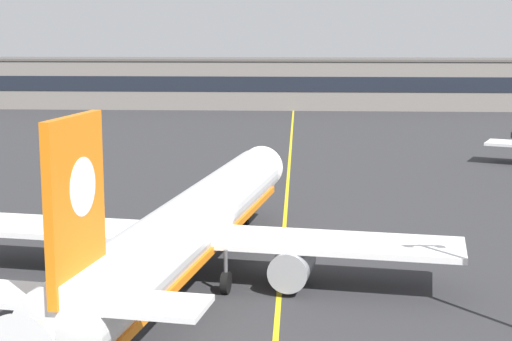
# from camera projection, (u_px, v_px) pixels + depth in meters

# --- Properties ---
(taxiway_centreline) EXTENTS (0.74, 180.00, 0.01)m
(taxiway_centreline) POSITION_uv_depth(u_px,v_px,m) (285.00, 220.00, 63.74)
(taxiway_centreline) COLOR yellow
(taxiway_centreline) RESTS_ON ground
(airliner_foreground) EXTENTS (32.36, 41.39, 11.65)m
(airliner_foreground) POSITION_uv_depth(u_px,v_px,m) (191.00, 227.00, 47.73)
(airliner_foreground) COLOR white
(airliner_foreground) RESTS_ON ground
(safety_cone_by_nose_gear) EXTENTS (0.44, 0.44, 0.55)m
(safety_cone_by_nose_gear) POSITION_uv_depth(u_px,v_px,m) (221.00, 214.00, 64.62)
(safety_cone_by_nose_gear) COLOR orange
(safety_cone_by_nose_gear) RESTS_ON ground
(terminal_building) EXTENTS (123.39, 12.40, 9.57)m
(terminal_building) POSITION_uv_depth(u_px,v_px,m) (273.00, 83.00, 155.12)
(terminal_building) COLOR slate
(terminal_building) RESTS_ON ground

